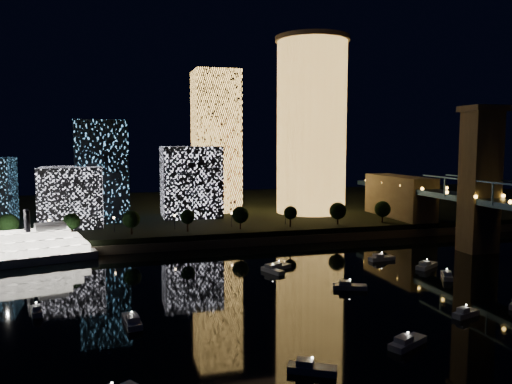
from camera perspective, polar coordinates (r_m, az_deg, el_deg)
ground at (r=114.12m, az=14.37°, el=-13.77°), size 520.00×520.00×0.00m
far_bank at (r=261.07m, az=-3.44°, el=-2.06°), size 420.00×160.00×5.00m
seawall at (r=186.72m, az=1.66°, el=-5.48°), size 420.00×6.00×3.00m
tower_cylindrical at (r=234.00m, az=6.36°, el=7.52°), size 34.00×34.00×80.34m
tower_rectangular at (r=237.56m, az=-4.60°, el=5.75°), size 20.74×20.74×65.98m
midrise_blocks at (r=217.76m, az=-17.01°, el=1.17°), size 103.14×39.09×41.72m
motorboats at (r=124.25m, az=8.89°, el=-11.63°), size 113.55×72.52×2.78m
esplanade_trees at (r=184.79m, az=-7.28°, el=-2.82°), size 166.28×6.91×8.95m
street_lamps at (r=190.17m, az=-9.27°, el=-3.05°), size 132.70×0.70×5.65m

